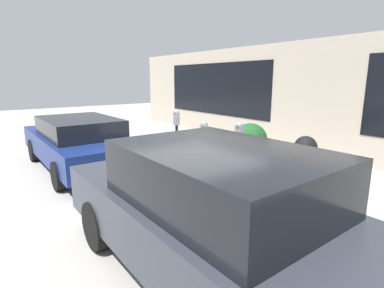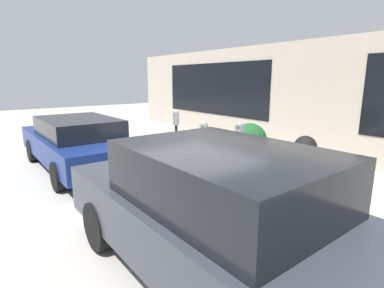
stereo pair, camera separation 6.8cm
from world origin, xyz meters
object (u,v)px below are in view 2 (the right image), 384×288
object	(u,v)px
parking_meter_middle	(176,133)
planter_box	(249,154)
parking_meter_nearest	(239,148)
parked_car_middle	(78,142)
trash_bin	(304,163)
parked_car_front	(215,212)
parking_meter_second	(204,141)

from	to	relation	value
parking_meter_middle	planter_box	world-z (taller)	parking_meter_middle
parking_meter_nearest	parked_car_middle	xyz separation A→B (m)	(3.68, 1.87, -0.25)
parked_car_middle	trash_bin	world-z (taller)	parked_car_middle
planter_box	trash_bin	distance (m)	1.44
parking_meter_nearest	parked_car_front	distance (m)	2.52
parked_car_middle	parking_meter_nearest	bearing A→B (deg)	-153.42
trash_bin	parking_meter_second	bearing A→B (deg)	40.46
parking_meter_middle	parked_car_middle	size ratio (longest dim) A/B	0.33
parked_car_front	trash_bin	distance (m)	3.41
parked_car_front	parked_car_middle	size ratio (longest dim) A/B	0.95
planter_box	parking_meter_second	bearing A→B (deg)	84.98
parking_meter_second	parked_car_front	size ratio (longest dim) A/B	0.32
trash_bin	parking_meter_nearest	bearing A→B (deg)	66.27
planter_box	parked_car_front	xyz separation A→B (m)	(-2.43, 3.24, 0.34)
planter_box	trash_bin	size ratio (longest dim) A/B	1.45
parking_meter_nearest	planter_box	bearing A→B (deg)	-55.49
parking_meter_nearest	parked_car_middle	world-z (taller)	parking_meter_nearest
planter_box	parked_car_middle	world-z (taller)	parked_car_middle
parking_meter_second	parking_meter_middle	size ratio (longest dim) A/B	0.90
parking_meter_nearest	parked_car_front	size ratio (longest dim) A/B	0.34
parking_meter_middle	parked_car_front	size ratio (longest dim) A/B	0.35
parking_meter_second	parked_car_front	xyz separation A→B (m)	(-2.55, 1.93, -0.12)
parking_meter_middle	trash_bin	size ratio (longest dim) A/B	1.34
planter_box	parked_car_middle	xyz separation A→B (m)	(2.81, 3.14, 0.23)
parked_car_front	trash_bin	world-z (taller)	parked_car_front
parking_meter_nearest	planter_box	distance (m)	1.62
parking_meter_middle	parked_car_middle	xyz separation A→B (m)	(1.66, 1.83, -0.27)
parked_car_front	parked_car_middle	distance (m)	5.24
parking_meter_middle	parked_car_middle	distance (m)	2.48
planter_box	trash_bin	world-z (taller)	planter_box
parking_meter_second	parked_car_middle	size ratio (longest dim) A/B	0.30
planter_box	trash_bin	bearing A→B (deg)	-179.40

